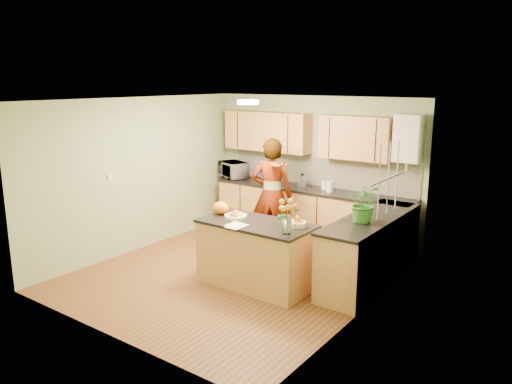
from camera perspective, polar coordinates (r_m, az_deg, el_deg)
The scene contains 28 objects.
floor at distance 7.40m, azimuth -2.26°, elevation -9.26°, with size 4.50×4.50×0.00m, color brown.
ceiling at distance 6.87m, azimuth -2.44°, elevation 10.47°, with size 4.00×4.50×0.02m, color silver.
wall_back at distance 8.87m, azimuth 6.70°, elevation 2.79°, with size 4.00×0.02×2.50m, color #8FA777.
wall_front at distance 5.50m, azimuth -17.05°, elevation -3.90°, with size 4.00×0.02×2.50m, color #8FA777.
wall_left at distance 8.39m, azimuth -13.15°, elevation 1.97°, with size 0.02×4.50×2.50m, color #8FA777.
wall_right at distance 6.03m, azimuth 12.77°, elevation -2.20°, with size 0.02×4.50×2.50m, color #8FA777.
back_counter at distance 8.74m, azimuth 6.17°, elevation -2.59°, with size 3.64×0.62×0.94m.
right_counter at distance 7.12m, azimuth 12.97°, elevation -6.45°, with size 0.62×2.24×0.94m.
splashback at distance 8.82m, azimuth 7.21°, elevation 2.38°, with size 3.60×0.02×0.52m, color white.
upper_cabinets at distance 8.73m, azimuth 5.23°, elevation 6.64°, with size 3.20×0.34×0.70m.
boiler at distance 7.94m, azimuth 17.04°, elevation 5.87°, with size 0.40×0.30×0.86m.
window_right at distance 6.51m, azimuth 14.94°, elevation 1.50°, with size 0.01×1.30×1.05m.
light_switch at distance 8.00m, azimuth -16.32°, elevation 1.63°, with size 0.02×0.09×0.09m, color silver.
ceiling_lamp at distance 7.10m, azimuth -0.91°, elevation 10.24°, with size 0.30×0.30×0.07m.
peninsula_island at distance 6.85m, azimuth 0.02°, elevation -7.07°, with size 1.56×0.80×0.89m.
fruit_dish at distance 6.90m, azimuth -2.33°, elevation -2.65°, with size 0.31×0.31×0.11m.
orange_bowl at distance 6.53m, azimuth 4.72°, elevation -3.48°, with size 0.24×0.24×0.14m.
flower_vase at distance 6.16m, azimuth 3.57°, elevation -1.75°, with size 0.28×0.28×0.51m.
orange_bag at distance 7.12m, azimuth -4.05°, elevation -1.83°, with size 0.24×0.20×0.18m, color orange.
papers at distance 6.54m, azimuth -2.23°, elevation -3.89°, with size 0.21×0.28×0.01m, color white.
violinist at distance 8.13m, azimuth 1.82°, elevation -0.34°, with size 0.68×0.45×1.87m, color #E09F89.
violin at distance 7.73m, azimuth 2.16°, elevation 3.21°, with size 0.61×0.25×0.12m, color #541C05, non-canonical shape.
microwave at distance 9.48m, azimuth -2.62°, elevation 2.55°, with size 0.56×0.38×0.31m, color silver.
blue_box at distance 9.07m, azimuth 1.40°, elevation 1.78°, with size 0.26×0.19×0.21m, color navy.
kettle at distance 8.73m, azimuth 5.31°, elevation 1.34°, with size 0.15×0.15×0.28m.
jar_cream at distance 8.53m, azimuth 7.81°, elevation 0.75°, with size 0.10×0.10×0.15m, color #FBEDC9.
jar_white at distance 8.36m, azimuth 8.43°, elevation 0.61°, with size 0.12×0.12×0.19m, color silver.
potted_plant at distance 6.66m, azimuth 12.30°, elevation -1.24°, with size 0.46×0.40×0.51m, color #2F7928.
Camera 1 is at (4.26, -5.38, 2.77)m, focal length 35.00 mm.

